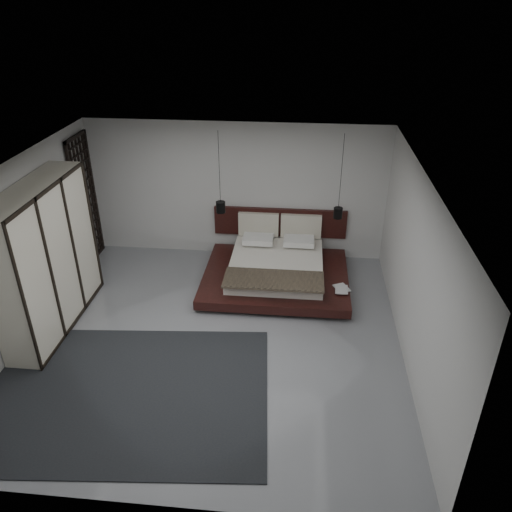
# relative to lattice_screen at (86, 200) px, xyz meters

# --- Properties ---
(floor) EXTENTS (6.00, 6.00, 0.00)m
(floor) POSITION_rel_lattice_screen_xyz_m (2.95, -2.45, -1.30)
(floor) COLOR gray
(floor) RESTS_ON ground
(ceiling) EXTENTS (6.00, 6.00, 0.00)m
(ceiling) POSITION_rel_lattice_screen_xyz_m (2.95, -2.45, 1.50)
(ceiling) COLOR white
(ceiling) RESTS_ON wall_back
(wall_back) EXTENTS (6.00, 0.00, 6.00)m
(wall_back) POSITION_rel_lattice_screen_xyz_m (2.95, 0.55, 0.10)
(wall_back) COLOR beige
(wall_back) RESTS_ON floor
(wall_front) EXTENTS (6.00, 0.00, 6.00)m
(wall_front) POSITION_rel_lattice_screen_xyz_m (2.95, -5.45, 0.10)
(wall_front) COLOR beige
(wall_front) RESTS_ON floor
(wall_left) EXTENTS (0.00, 6.00, 6.00)m
(wall_left) POSITION_rel_lattice_screen_xyz_m (-0.05, -2.45, 0.10)
(wall_left) COLOR beige
(wall_left) RESTS_ON floor
(wall_right) EXTENTS (0.00, 6.00, 6.00)m
(wall_right) POSITION_rel_lattice_screen_xyz_m (5.95, -2.45, 0.10)
(wall_right) COLOR beige
(wall_right) RESTS_ON floor
(lattice_screen) EXTENTS (0.05, 0.90, 2.60)m
(lattice_screen) POSITION_rel_lattice_screen_xyz_m (0.00, 0.00, 0.00)
(lattice_screen) COLOR black
(lattice_screen) RESTS_ON floor
(bed) EXTENTS (2.72, 2.37, 1.07)m
(bed) POSITION_rel_lattice_screen_xyz_m (3.85, -0.54, -1.02)
(bed) COLOR black
(bed) RESTS_ON floor
(book_lower) EXTENTS (0.34, 0.37, 0.03)m
(book_lower) POSITION_rel_lattice_screen_xyz_m (4.96, -1.19, -1.03)
(book_lower) COLOR #99724C
(book_lower) RESTS_ON bed
(book_upper) EXTENTS (0.23, 0.31, 0.02)m
(book_upper) POSITION_rel_lattice_screen_xyz_m (4.94, -1.21, -1.01)
(book_upper) COLOR #99724C
(book_upper) RESTS_ON book_lower
(pendant_left) EXTENTS (0.18, 0.18, 1.59)m
(pendant_left) POSITION_rel_lattice_screen_xyz_m (2.73, -0.12, 0.03)
(pendant_left) COLOR black
(pendant_left) RESTS_ON ceiling
(pendant_right) EXTENTS (0.17, 0.17, 1.61)m
(pendant_right) POSITION_rel_lattice_screen_xyz_m (4.96, -0.12, 0.01)
(pendant_right) COLOR black
(pendant_right) RESTS_ON ceiling
(wardrobe) EXTENTS (0.59, 2.49, 2.44)m
(wardrobe) POSITION_rel_lattice_screen_xyz_m (0.25, -2.26, -0.08)
(wardrobe) COLOR beige
(wardrobe) RESTS_ON floor
(rug) EXTENTS (4.22, 3.17, 0.02)m
(rug) POSITION_rel_lattice_screen_xyz_m (1.93, -3.81, -1.29)
(rug) COLOR black
(rug) RESTS_ON floor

